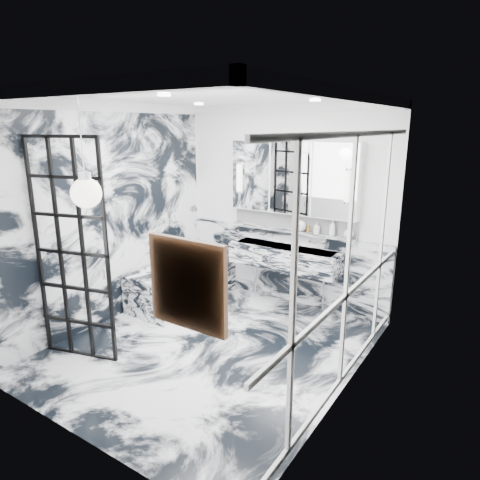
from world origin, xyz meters
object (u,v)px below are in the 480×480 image
Objects in this scene: crittall_door at (72,253)px; trough_sink at (285,257)px; bathtub at (183,283)px; mirror_cabinet at (292,178)px.

crittall_door is 2.83m from trough_sink.
crittall_door is 2.05m from bathtub.
trough_sink is at bearing 47.48° from crittall_door.
crittall_door reaches higher than trough_sink.
bathtub is (-1.32, -0.83, -1.54)m from mirror_cabinet.
crittall_door reaches higher than mirror_cabinet.
trough_sink is 0.97× the size of bathtub.
trough_sink reaches higher than bathtub.
crittall_door is at bearing -116.98° from trough_sink.
crittall_door is at bearing -88.15° from bathtub.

